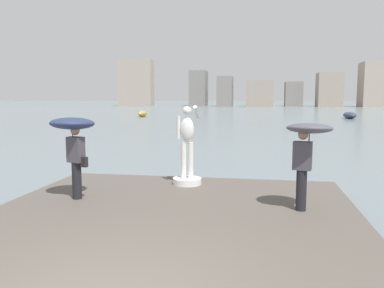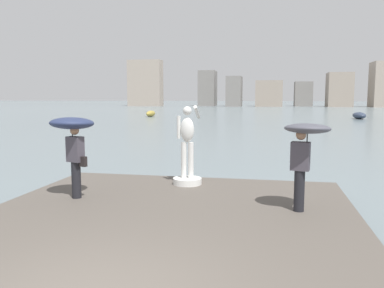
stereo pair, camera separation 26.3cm
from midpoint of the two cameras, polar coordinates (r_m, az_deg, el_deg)
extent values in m
plane|color=slate|center=(44.32, 7.23, 3.14)|extent=(400.00, 400.00, 0.00)
cube|color=#564F47|center=(7.19, -6.71, -14.62)|extent=(7.84, 10.45, 0.40)
cylinder|color=white|center=(11.09, -1.38, -5.33)|extent=(0.79, 0.79, 0.17)
cylinder|color=white|center=(11.00, -1.90, -2.32)|extent=(0.15, 0.15, 1.00)
cylinder|color=white|center=(10.96, -0.88, -2.35)|extent=(0.15, 0.15, 1.00)
ellipsoid|color=white|center=(10.88, -1.40, 2.04)|extent=(0.38, 0.26, 0.68)
sphere|color=white|center=(10.85, -1.41, 4.78)|extent=(0.24, 0.24, 0.24)
cylinder|color=white|center=(10.92, -2.64, 2.42)|extent=(0.10, 0.10, 0.62)
cylinder|color=white|center=(11.07, -0.02, 4.59)|extent=(0.10, 0.59, 0.40)
cylinder|color=black|center=(9.90, -16.89, -5.01)|extent=(0.22, 0.22, 0.88)
cube|color=#47424C|center=(9.78, -17.04, -0.77)|extent=(0.44, 0.35, 0.60)
sphere|color=#A87A5B|center=(9.73, -17.14, 1.83)|extent=(0.21, 0.21, 0.21)
cylinder|color=#262626|center=(9.86, -17.43, 1.00)|extent=(0.02, 0.02, 0.49)
ellipsoid|color=navy|center=(9.84, -17.50, 2.82)|extent=(1.31, 1.31, 0.32)
cube|color=black|center=(9.68, -15.98, -2.48)|extent=(0.20, 0.15, 0.24)
cylinder|color=black|center=(8.80, 14.54, -6.41)|extent=(0.22, 0.22, 0.88)
cube|color=#47424C|center=(8.66, 14.68, -1.64)|extent=(0.42, 0.32, 0.60)
sphere|color=#A87A5B|center=(8.61, 14.77, 1.29)|extent=(0.21, 0.21, 0.21)
cylinder|color=#262626|center=(8.65, 15.57, 0.25)|extent=(0.02, 0.02, 0.48)
ellipsoid|color=#4C4C56|center=(8.62, 15.63, 2.18)|extent=(1.14, 1.15, 0.28)
ellipsoid|color=#B2993D|center=(56.57, -7.21, 4.34)|extent=(1.03, 3.48, 0.81)
ellipsoid|color=#2D384C|center=(54.50, 21.52, 3.84)|extent=(1.61, 3.29, 0.84)
cube|color=#A89989|center=(117.54, -8.06, 8.62)|extent=(9.68, 4.16, 13.19)
cube|color=gray|center=(118.52, 0.88, 7.95)|extent=(4.84, 6.58, 10.23)
cube|color=gray|center=(113.64, 4.70, 7.50)|extent=(4.11, 7.57, 8.35)
cube|color=gray|center=(114.14, 9.58, 7.13)|extent=(7.33, 6.75, 7.14)
cube|color=gray|center=(118.74, 14.25, 6.94)|extent=(4.85, 6.30, 6.91)
cube|color=gray|center=(115.71, 18.96, 7.35)|extent=(6.39, 6.88, 9.15)
cube|color=#A89989|center=(117.33, 24.64, 7.73)|extent=(7.20, 7.60, 11.80)
camera|label=1|loc=(0.13, -90.70, -0.08)|focal=37.27mm
camera|label=2|loc=(0.13, 89.30, 0.08)|focal=37.27mm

